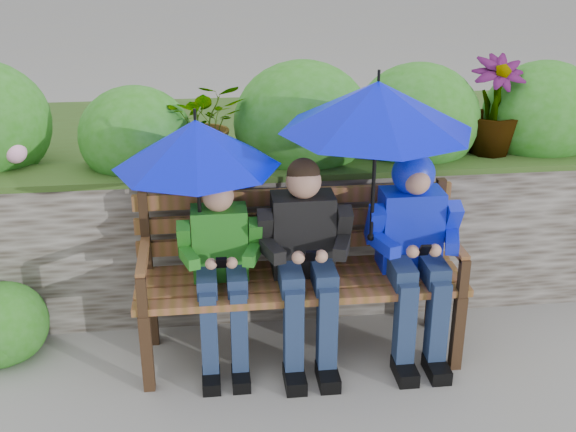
{
  "coord_description": "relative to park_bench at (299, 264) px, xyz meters",
  "views": [
    {
      "loc": [
        -0.44,
        -3.63,
        2.53
      ],
      "look_at": [
        0.0,
        0.1,
        0.95
      ],
      "focal_mm": 45.0,
      "sensor_mm": 36.0,
      "label": 1
    }
  ],
  "objects": [
    {
      "name": "garden_backdrop",
      "position": [
        -0.23,
        1.39,
        0.03
      ],
      "size": [
        8.0,
        2.86,
        1.84
      ],
      "color": "#3E372D",
      "rests_on": "ground"
    },
    {
      "name": "boy_left",
      "position": [
        -0.47,
        -0.09,
        0.08
      ],
      "size": [
        0.48,
        0.56,
        1.16
      ],
      "color": "#266419",
      "rests_on": "ground"
    },
    {
      "name": "umbrella_left",
      "position": [
        -0.57,
        -0.03,
        0.79
      ],
      "size": [
        0.93,
        0.93,
        0.82
      ],
      "color": "#000CE1",
      "rests_on": "ground"
    },
    {
      "name": "boy_middle",
      "position": [
        0.02,
        -0.1,
        0.12
      ],
      "size": [
        0.55,
        0.63,
        1.25
      ],
      "color": "black",
      "rests_on": "ground"
    },
    {
      "name": "boy_right",
      "position": [
        0.68,
        -0.09,
        0.17
      ],
      "size": [
        0.55,
        0.66,
        1.25
      ],
      "color": "#232FE1",
      "rests_on": "ground"
    },
    {
      "name": "park_bench",
      "position": [
        0.0,
        0.0,
        0.0
      ],
      "size": [
        1.94,
        0.57,
        1.02
      ],
      "color": "#312012",
      "rests_on": "ground"
    },
    {
      "name": "ground",
      "position": [
        -0.08,
        -0.22,
        -0.58
      ],
      "size": [
        60.0,
        60.0,
        0.0
      ],
      "primitive_type": "plane",
      "color": "gray",
      "rests_on": "ground"
    },
    {
      "name": "umbrella_right",
      "position": [
        0.41,
        -0.11,
        0.98
      ],
      "size": [
        1.09,
        1.09,
        1.0
      ],
      "color": "#000CE1",
      "rests_on": "ground"
    }
  ]
}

